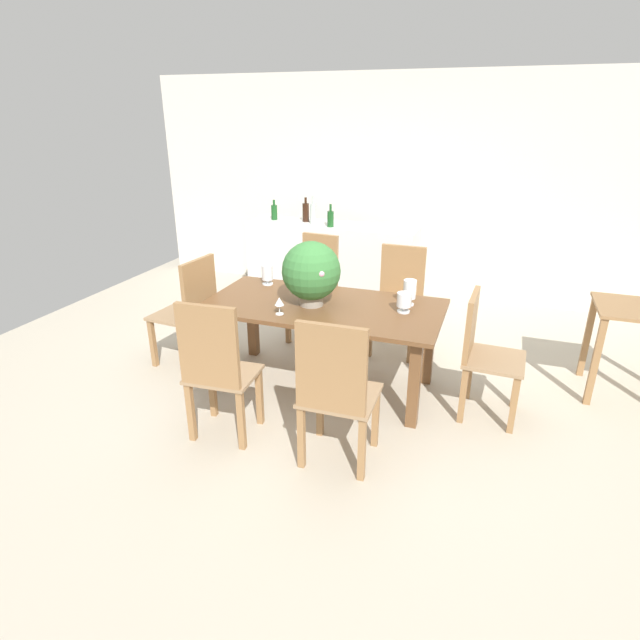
{
  "coord_description": "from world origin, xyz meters",
  "views": [
    {
      "loc": [
        1.27,
        -3.73,
        2.17
      ],
      "look_at": [
        -0.08,
        0.05,
        0.53
      ],
      "focal_mm": 28.81,
      "sensor_mm": 36.0,
      "label": 1
    }
  ],
  "objects_px": {
    "crystal_vase_center_near": "(404,301)",
    "wine_bottle_green": "(330,218)",
    "chair_near_left": "(216,366)",
    "dining_table": "(323,316)",
    "wine_glass": "(279,302)",
    "kitchen_counter": "(332,264)",
    "wine_bottle_clear": "(274,212)",
    "crystal_vase_left": "(267,273)",
    "chair_head_end": "(191,307)",
    "chair_far_right": "(399,294)",
    "wine_bottle_tall": "(313,213)",
    "flower_centerpiece": "(311,272)",
    "chair_far_left": "(316,283)",
    "chair_near_right": "(335,388)",
    "chair_foot_end": "(482,349)",
    "crystal_vase_right": "(410,290)",
    "side_table": "(636,329)",
    "wine_bottle_dark": "(306,212)"
  },
  "relations": [
    {
      "from": "flower_centerpiece",
      "to": "crystal_vase_left",
      "type": "height_order",
      "value": "flower_centerpiece"
    },
    {
      "from": "chair_near_left",
      "to": "crystal_vase_center_near",
      "type": "distance_m",
      "value": 1.49
    },
    {
      "from": "chair_far_right",
      "to": "flower_centerpiece",
      "type": "xyz_separation_m",
      "value": [
        -0.51,
        -1.02,
        0.45
      ]
    },
    {
      "from": "chair_far_right",
      "to": "flower_centerpiece",
      "type": "bearing_deg",
      "value": -115.86
    },
    {
      "from": "kitchen_counter",
      "to": "chair_head_end",
      "type": "bearing_deg",
      "value": -107.96
    },
    {
      "from": "crystal_vase_left",
      "to": "wine_glass",
      "type": "xyz_separation_m",
      "value": [
        0.39,
        -0.63,
        -0.0
      ]
    },
    {
      "from": "chair_far_right",
      "to": "wine_bottle_clear",
      "type": "bearing_deg",
      "value": 150.27
    },
    {
      "from": "chair_near_right",
      "to": "wine_bottle_green",
      "type": "height_order",
      "value": "wine_bottle_green"
    },
    {
      "from": "chair_far_left",
      "to": "flower_centerpiece",
      "type": "bearing_deg",
      "value": -66.34
    },
    {
      "from": "flower_centerpiece",
      "to": "chair_head_end",
      "type": "bearing_deg",
      "value": 178.54
    },
    {
      "from": "crystal_vase_right",
      "to": "chair_far_left",
      "type": "bearing_deg",
      "value": 144.49
    },
    {
      "from": "chair_far_left",
      "to": "chair_far_right",
      "type": "relative_size",
      "value": 1.05
    },
    {
      "from": "wine_glass",
      "to": "kitchen_counter",
      "type": "distance_m",
      "value": 2.35
    },
    {
      "from": "chair_near_right",
      "to": "chair_near_left",
      "type": "xyz_separation_m",
      "value": [
        -0.85,
        0.01,
        0.0
      ]
    },
    {
      "from": "chair_far_right",
      "to": "side_table",
      "type": "distance_m",
      "value": 1.96
    },
    {
      "from": "crystal_vase_center_near",
      "to": "wine_bottle_green",
      "type": "height_order",
      "value": "wine_bottle_green"
    },
    {
      "from": "chair_foot_end",
      "to": "crystal_vase_center_near",
      "type": "bearing_deg",
      "value": 88.33
    },
    {
      "from": "crystal_vase_right",
      "to": "kitchen_counter",
      "type": "height_order",
      "value": "kitchen_counter"
    },
    {
      "from": "kitchen_counter",
      "to": "wine_bottle_clear",
      "type": "xyz_separation_m",
      "value": [
        -0.74,
        0.02,
        0.57
      ]
    },
    {
      "from": "chair_head_end",
      "to": "chair_far_left",
      "type": "bearing_deg",
      "value": 145.41
    },
    {
      "from": "flower_centerpiece",
      "to": "dining_table",
      "type": "bearing_deg",
      "value": 25.1
    },
    {
      "from": "chair_foot_end",
      "to": "chair_near_left",
      "type": "bearing_deg",
      "value": 122.89
    },
    {
      "from": "wine_bottle_tall",
      "to": "wine_glass",
      "type": "bearing_deg",
      "value": -75.96
    },
    {
      "from": "wine_bottle_dark",
      "to": "wine_bottle_clear",
      "type": "distance_m",
      "value": 0.4
    },
    {
      "from": "chair_near_left",
      "to": "dining_table",
      "type": "bearing_deg",
      "value": -117.16
    },
    {
      "from": "dining_table",
      "to": "kitchen_counter",
      "type": "height_order",
      "value": "kitchen_counter"
    },
    {
      "from": "chair_near_right",
      "to": "crystal_vase_center_near",
      "type": "height_order",
      "value": "chair_near_right"
    },
    {
      "from": "chair_far_right",
      "to": "wine_bottle_clear",
      "type": "relative_size",
      "value": 4.21
    },
    {
      "from": "flower_centerpiece",
      "to": "wine_glass",
      "type": "xyz_separation_m",
      "value": [
        -0.16,
        -0.27,
        -0.18
      ]
    },
    {
      "from": "chair_far_left",
      "to": "flower_centerpiece",
      "type": "xyz_separation_m",
      "value": [
        0.33,
        -1.02,
        0.44
      ]
    },
    {
      "from": "flower_centerpiece",
      "to": "kitchen_counter",
      "type": "relative_size",
      "value": 0.26
    },
    {
      "from": "chair_head_end",
      "to": "chair_far_right",
      "type": "xyz_separation_m",
      "value": [
        1.66,
        0.99,
        -0.01
      ]
    },
    {
      "from": "dining_table",
      "to": "wine_bottle_green",
      "type": "distance_m",
      "value": 1.98
    },
    {
      "from": "dining_table",
      "to": "wine_bottle_dark",
      "type": "height_order",
      "value": "wine_bottle_dark"
    },
    {
      "from": "chair_near_right",
      "to": "wine_glass",
      "type": "distance_m",
      "value": 0.98
    },
    {
      "from": "wine_bottle_dark",
      "to": "crystal_vase_left",
      "type": "bearing_deg",
      "value": -80.19
    },
    {
      "from": "crystal_vase_right",
      "to": "side_table",
      "type": "relative_size",
      "value": 0.27
    },
    {
      "from": "crystal_vase_right",
      "to": "wine_bottle_tall",
      "type": "xyz_separation_m",
      "value": [
        -1.45,
        1.71,
        0.22
      ]
    },
    {
      "from": "chair_foot_end",
      "to": "wine_bottle_green",
      "type": "xyz_separation_m",
      "value": [
        -1.81,
        1.85,
        0.51
      ]
    },
    {
      "from": "chair_head_end",
      "to": "crystal_vase_center_near",
      "type": "xyz_separation_m",
      "value": [
        1.88,
        0.06,
        0.27
      ]
    },
    {
      "from": "wine_bottle_clear",
      "to": "crystal_vase_left",
      "type": "bearing_deg",
      "value": -67.74
    },
    {
      "from": "chair_far_left",
      "to": "chair_foot_end",
      "type": "bearing_deg",
      "value": -24.77
    },
    {
      "from": "chair_foot_end",
      "to": "chair_near_left",
      "type": "xyz_separation_m",
      "value": [
        -1.67,
        -0.98,
        0.04
      ]
    },
    {
      "from": "chair_near_left",
      "to": "wine_bottle_clear",
      "type": "relative_size",
      "value": 4.43
    },
    {
      "from": "crystal_vase_center_near",
      "to": "wine_glass",
      "type": "distance_m",
      "value": 0.95
    },
    {
      "from": "chair_near_right",
      "to": "crystal_vase_center_near",
      "type": "bearing_deg",
      "value": -102.66
    },
    {
      "from": "chair_near_left",
      "to": "crystal_vase_right",
      "type": "distance_m",
      "value": 1.62
    },
    {
      "from": "chair_near_left",
      "to": "side_table",
      "type": "height_order",
      "value": "chair_near_left"
    },
    {
      "from": "kitchen_counter",
      "to": "wine_bottle_green",
      "type": "bearing_deg",
      "value": -79.05
    },
    {
      "from": "dining_table",
      "to": "chair_far_left",
      "type": "xyz_separation_m",
      "value": [
        -0.42,
        0.98,
        -0.06
      ]
    }
  ]
}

